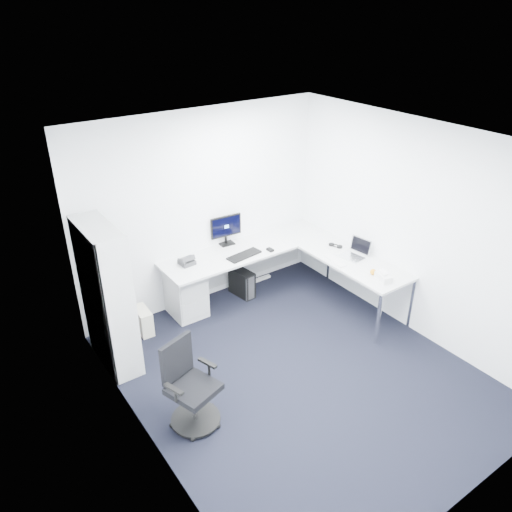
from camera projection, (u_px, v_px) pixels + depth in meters
ground at (297, 373)px, 5.81m from camera, size 4.20×4.20×0.00m
ceiling at (309, 144)px, 4.56m from camera, size 4.20×4.20×0.00m
wall_back at (202, 210)px, 6.71m from camera, size 3.60×0.02×2.70m
wall_front at (485, 387)px, 3.67m from camera, size 3.60×0.02×2.70m
wall_left at (141, 332)px, 4.27m from camera, size 0.02×4.20×2.70m
wall_right at (415, 231)px, 6.11m from camera, size 0.02×4.20×2.70m
l_desk at (265, 281)px, 6.93m from camera, size 2.62×1.47×0.76m
drawer_pedestal at (185, 292)px, 6.78m from camera, size 0.44×0.54×0.67m
bookshelf at (107, 297)px, 5.63m from camera, size 0.34×0.89×1.77m
task_chair at (193, 387)px, 4.93m from camera, size 0.67×0.67×0.95m
black_pc_tower at (242, 283)px, 7.26m from camera, size 0.23×0.43×0.40m
beige_pc_tower at (143, 321)px, 6.46m from camera, size 0.18×0.36×0.34m
power_strip at (261, 279)px, 7.71m from camera, size 0.34×0.06×0.04m
monitor at (226, 230)px, 7.00m from camera, size 0.47×0.18×0.45m
black_keyboard at (244, 255)px, 6.78m from camera, size 0.52×0.24×0.02m
mouse at (270, 250)px, 6.91m from camera, size 0.07×0.11×0.03m
desk_phone at (187, 260)px, 6.55m from camera, size 0.20×0.20×0.13m
laptop at (352, 250)px, 6.68m from camera, size 0.37×0.36×0.23m
white_keyboard at (335, 260)px, 6.65m from camera, size 0.16×0.39×0.01m
headphones at (336, 245)px, 7.02m from camera, size 0.18×0.22×0.05m
orange_fruit at (373, 272)px, 6.31m from camera, size 0.08×0.08×0.08m
tissue_box at (383, 277)px, 6.19m from camera, size 0.17×0.25×0.08m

